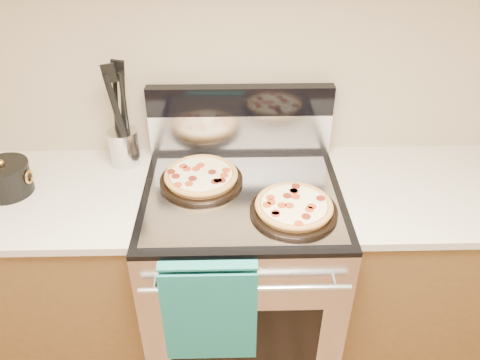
{
  "coord_description": "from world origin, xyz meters",
  "views": [
    {
      "loc": [
        -0.04,
        0.21,
        1.96
      ],
      "look_at": [
        -0.01,
        1.55,
        1.05
      ],
      "focal_mm": 35.0,
      "sensor_mm": 36.0,
      "label": 1
    }
  ],
  "objects_px": {
    "range_body": "(242,280)",
    "utensil_crock": "(124,147)",
    "pepperoni_pizza_back": "(201,177)",
    "pepperoni_pizza_front": "(294,207)",
    "saucepan": "(6,180)"
  },
  "relations": [
    {
      "from": "range_body",
      "to": "utensil_crock",
      "type": "height_order",
      "value": "utensil_crock"
    },
    {
      "from": "pepperoni_pizza_back",
      "to": "utensil_crock",
      "type": "relative_size",
      "value": 2.09
    },
    {
      "from": "pepperoni_pizza_back",
      "to": "pepperoni_pizza_front",
      "type": "xyz_separation_m",
      "value": [
        0.34,
        -0.2,
        -0.0
      ]
    },
    {
      "from": "pepperoni_pizza_back",
      "to": "saucepan",
      "type": "distance_m",
      "value": 0.74
    },
    {
      "from": "pepperoni_pizza_back",
      "to": "saucepan",
      "type": "height_order",
      "value": "saucepan"
    },
    {
      "from": "saucepan",
      "to": "pepperoni_pizza_back",
      "type": "bearing_deg",
      "value": 2.18
    },
    {
      "from": "saucepan",
      "to": "utensil_crock",
      "type": "bearing_deg",
      "value": 25.6
    },
    {
      "from": "range_body",
      "to": "utensil_crock",
      "type": "relative_size",
      "value": 5.91
    },
    {
      "from": "range_body",
      "to": "pepperoni_pizza_back",
      "type": "height_order",
      "value": "pepperoni_pizza_back"
    },
    {
      "from": "pepperoni_pizza_back",
      "to": "utensil_crock",
      "type": "bearing_deg",
      "value": 152.2
    },
    {
      "from": "utensil_crock",
      "to": "saucepan",
      "type": "distance_m",
      "value": 0.46
    },
    {
      "from": "pepperoni_pizza_back",
      "to": "pepperoni_pizza_front",
      "type": "distance_m",
      "value": 0.39
    },
    {
      "from": "utensil_crock",
      "to": "saucepan",
      "type": "bearing_deg",
      "value": -154.4
    },
    {
      "from": "pepperoni_pizza_back",
      "to": "utensil_crock",
      "type": "height_order",
      "value": "utensil_crock"
    },
    {
      "from": "range_body",
      "to": "saucepan",
      "type": "relative_size",
      "value": 4.95
    }
  ]
}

